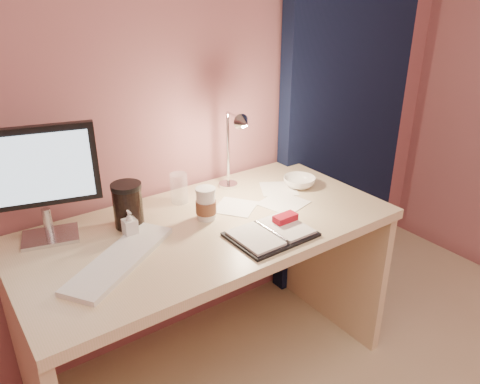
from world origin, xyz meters
TOP-DOWN VIEW (x-y plane):
  - room at (0.95, 1.69)m, footprint 3.50×3.50m
  - desk at (0.00, 1.45)m, footprint 1.40×0.70m
  - monitor at (-0.51, 1.61)m, footprint 0.38×0.18m
  - keyboard at (-0.36, 1.33)m, footprint 0.45×0.36m
  - planner at (0.14, 1.18)m, footprint 0.29×0.22m
  - paper_a at (0.34, 1.35)m, footprint 0.20×0.20m
  - paper_b at (0.42, 1.47)m, footprint 0.21×0.21m
  - paper_c at (0.16, 1.43)m, footprint 0.21×0.21m
  - coffee_cup at (0.02, 1.42)m, footprint 0.08×0.08m
  - clear_cup at (0.01, 1.61)m, footprint 0.07×0.07m
  - bowl at (0.51, 1.44)m, footprint 0.17×0.17m
  - lotion_bottle at (-0.27, 1.45)m, footprint 0.05×0.05m
  - dark_jar at (-0.24, 1.54)m, footprint 0.11×0.11m
  - desk_lamp at (0.27, 1.54)m, footprint 0.10×0.22m

SIDE VIEW (x-z plane):
  - desk at x=0.00m, z-range 0.14..0.87m
  - paper_c at x=0.16m, z-range 0.73..0.73m
  - paper_b at x=0.42m, z-range 0.73..0.73m
  - paper_a at x=0.34m, z-range 0.73..0.73m
  - keyboard at x=-0.36m, z-range 0.73..0.75m
  - planner at x=0.14m, z-range 0.72..0.76m
  - bowl at x=0.51m, z-range 0.73..0.77m
  - lotion_bottle at x=-0.27m, z-range 0.73..0.83m
  - coffee_cup at x=0.02m, z-range 0.73..0.85m
  - clear_cup at x=0.01m, z-range 0.73..0.85m
  - dark_jar at x=-0.24m, z-range 0.73..0.88m
  - desk_lamp at x=0.27m, z-range 0.77..1.13m
  - monitor at x=-0.51m, z-range 0.77..1.18m
  - room at x=0.95m, z-range -0.61..2.89m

